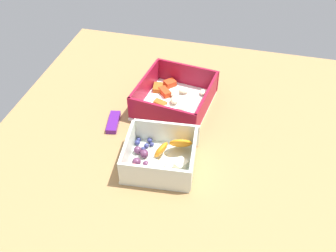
# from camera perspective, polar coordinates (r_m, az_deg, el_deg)

# --- Properties ---
(table_surface) EXTENTS (0.80, 0.80, 0.02)m
(table_surface) POSITION_cam_1_polar(r_m,az_deg,el_deg) (0.86, 0.58, -0.94)
(table_surface) COLOR #9E7547
(table_surface) RESTS_ON ground
(pasta_container) EXTENTS (0.21, 0.19, 0.06)m
(pasta_container) POSITION_cam_1_polar(r_m,az_deg,el_deg) (0.90, 0.93, 4.31)
(pasta_container) COLOR white
(pasta_container) RESTS_ON table_surface
(fruit_bowl) EXTENTS (0.14, 0.15, 0.06)m
(fruit_bowl) POSITION_cam_1_polar(r_m,az_deg,el_deg) (0.76, -1.34, -4.92)
(fruit_bowl) COLOR silver
(fruit_bowl) RESTS_ON table_surface
(candy_bar) EXTENTS (0.07, 0.04, 0.01)m
(candy_bar) POSITION_cam_1_polar(r_m,az_deg,el_deg) (0.87, -8.54, 0.60)
(candy_bar) COLOR #51197A
(candy_bar) RESTS_ON table_surface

